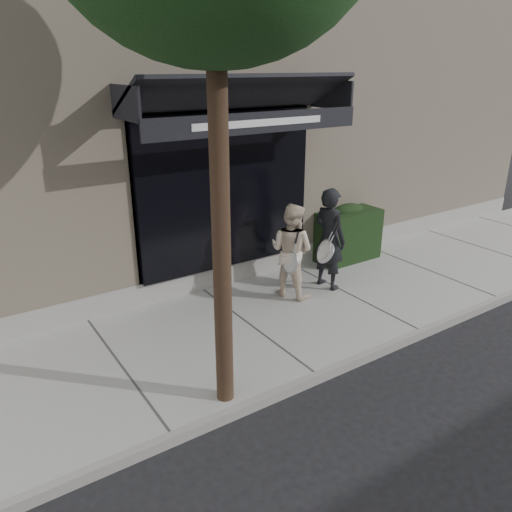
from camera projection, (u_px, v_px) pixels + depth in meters
ground at (347, 299)px, 8.60m from camera, size 80.00×80.00×0.00m
sidewalk at (348, 296)px, 8.58m from camera, size 20.00×3.00×0.12m
curb at (421, 334)px, 7.37m from camera, size 20.00×0.10×0.14m
building_facade at (205, 113)px, 11.46m from camera, size 14.30×8.04×5.64m
hedge at (347, 233)px, 9.90m from camera, size 1.30×0.70×1.14m
pedestrian_front at (329, 239)px, 8.51m from camera, size 0.71×0.80×1.77m
pedestrian_back at (291, 251)px, 8.23m from camera, size 0.85×0.95×1.59m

